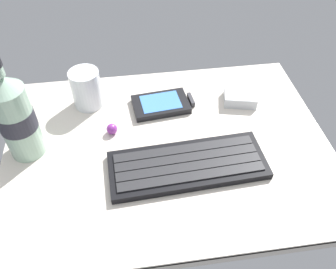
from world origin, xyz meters
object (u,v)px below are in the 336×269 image
object	(u,v)px
charger_block	(240,97)
juice_cup	(87,90)
keyboard	(188,165)
handheld_device	(164,104)
trackball_mouse	(112,129)
water_bottle	(15,116)

from	to	relation	value
charger_block	juice_cup	bearing A→B (deg)	173.54
keyboard	charger_block	distance (cm)	22.75
charger_block	handheld_device	bearing A→B (deg)	178.21
trackball_mouse	keyboard	bearing A→B (deg)	-39.23
handheld_device	trackball_mouse	world-z (taller)	trackball_mouse
juice_cup	trackball_mouse	size ratio (longest dim) A/B	3.86
water_bottle	keyboard	bearing A→B (deg)	-16.12
water_bottle	charger_block	distance (cm)	46.21
trackball_mouse	juice_cup	bearing A→B (deg)	116.03
water_bottle	charger_block	bearing A→B (deg)	10.79
handheld_device	charger_block	xyz separation A→B (cm)	(17.12, -0.53, 0.47)
keyboard	handheld_device	xyz separation A→B (cm)	(-2.15, 17.66, -0.08)
handheld_device	keyboard	bearing A→B (deg)	-83.07
charger_block	trackball_mouse	bearing A→B (deg)	-168.09
juice_cup	charger_block	world-z (taller)	juice_cup
charger_block	trackball_mouse	world-z (taller)	charger_block
juice_cup	trackball_mouse	distance (cm)	11.27
keyboard	trackball_mouse	xyz separation A→B (cm)	(-13.60, 11.10, 0.29)
juice_cup	water_bottle	world-z (taller)	water_bottle
juice_cup	water_bottle	distance (cm)	17.52
juice_cup	charger_block	distance (cm)	33.67
keyboard	charger_block	size ratio (longest dim) A/B	4.22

